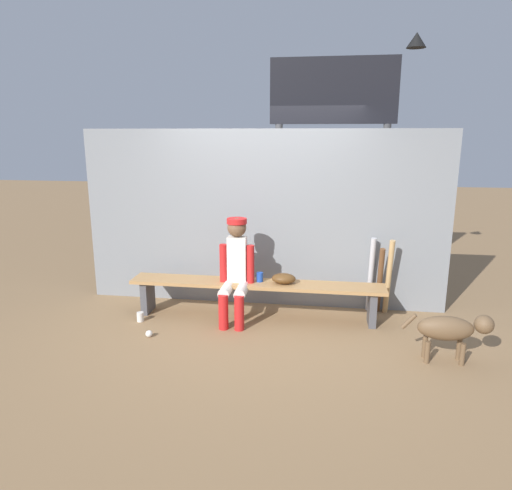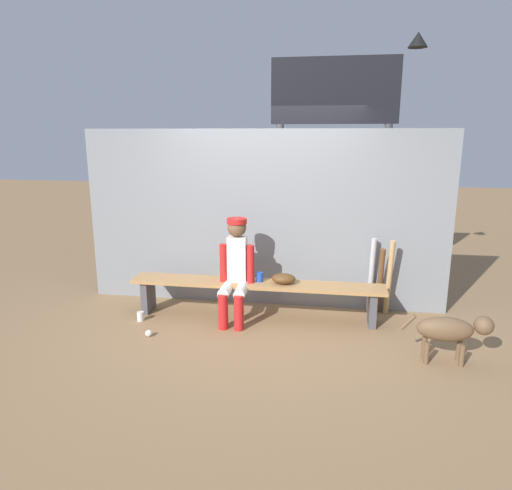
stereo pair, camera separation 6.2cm
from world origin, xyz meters
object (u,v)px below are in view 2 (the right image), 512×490
object	(u,v)px
bat_wood_dark	(380,281)
bat_wood_tan	(389,278)
bat_aluminum_silver	(371,275)
dog	(451,330)
dugout_bench	(256,289)
cup_on_ground	(141,316)
baseball_glove	(284,279)
player_seated	(235,267)
scoreboard	(338,121)
baseball	(149,333)
cup_on_bench	(260,277)

from	to	relation	value
bat_wood_dark	bat_wood_tan	distance (m)	0.11
bat_wood_tan	bat_aluminum_silver	bearing A→B (deg)	158.57
dog	dugout_bench	bearing A→B (deg)	157.87
bat_aluminum_silver	cup_on_ground	distance (m)	2.80
baseball_glove	dog	world-z (taller)	baseball_glove
baseball_glove	bat_wood_dark	bearing A→B (deg)	16.77
player_seated	scoreboard	world-z (taller)	scoreboard
dog	baseball	bearing A→B (deg)	178.07
bat_wood_tan	scoreboard	distance (m)	2.16
bat_aluminum_silver	cup_on_bench	world-z (taller)	bat_aluminum_silver
bat_aluminum_silver	scoreboard	xyz separation A→B (m)	(-0.46, 0.86, 1.83)
bat_wood_dark	player_seated	bearing A→B (deg)	-165.10
baseball_glove	bat_wood_dark	distance (m)	1.18
bat_wood_tan	scoreboard	size ratio (longest dim) A/B	0.28
bat_wood_dark	bat_wood_tan	bearing A→B (deg)	-4.82
baseball_glove	bat_aluminum_silver	distance (m)	1.11
baseball_glove	cup_on_bench	size ratio (longest dim) A/B	2.55
bat_aluminum_silver	bat_wood_dark	xyz separation A→B (m)	(0.10, -0.07, -0.05)
cup_on_ground	cup_on_bench	size ratio (longest dim) A/B	1.00
player_seated	cup_on_ground	distance (m)	1.27
cup_on_bench	dog	bearing A→B (deg)	-23.42
dugout_bench	cup_on_ground	xyz separation A→B (m)	(-1.32, -0.31, -0.30)
bat_aluminum_silver	dugout_bench	bearing A→B (deg)	-163.11
bat_wood_dark	cup_on_bench	world-z (taller)	bat_wood_dark
scoreboard	baseball	bearing A→B (deg)	-134.69
bat_wood_tan	dog	distance (m)	1.24
player_seated	bat_wood_dark	size ratio (longest dim) A/B	1.41
player_seated	bat_wood_tan	size ratio (longest dim) A/B	1.27
bat_aluminum_silver	cup_on_ground	xyz separation A→B (m)	(-2.68, -0.72, -0.41)
bat_wood_tan	bat_wood_dark	bearing A→B (deg)	175.18
dugout_bench	player_seated	world-z (taller)	player_seated
dugout_bench	cup_on_bench	world-z (taller)	cup_on_bench
baseball	cup_on_bench	distance (m)	1.41
baseball_glove	dugout_bench	bearing A→B (deg)	180.00
dugout_bench	baseball	size ratio (longest dim) A/B	40.42
baseball_glove	bat_wood_tan	xyz separation A→B (m)	(1.23, 0.33, -0.03)
baseball_glove	bat_wood_dark	world-z (taller)	bat_wood_dark
dugout_bench	cup_on_ground	bearing A→B (deg)	-166.71
bat_wood_dark	baseball	world-z (taller)	bat_wood_dark
dugout_bench	dog	distance (m)	2.16
bat_wood_dark	dugout_bench	bearing A→B (deg)	-166.84
baseball_glove	scoreboard	distance (m)	2.27
baseball	scoreboard	bearing A→B (deg)	45.31
scoreboard	dog	xyz separation A→B (m)	(1.11, -2.08, -1.96)
baseball_glove	bat_wood_tan	size ratio (longest dim) A/B	0.30
bat_wood_dark	cup_on_bench	bearing A→B (deg)	-167.86
bat_aluminum_silver	player_seated	bearing A→B (deg)	-161.83
dugout_bench	dog	xyz separation A→B (m)	(2.00, -0.81, -0.02)
dugout_bench	cup_on_ground	world-z (taller)	dugout_bench
scoreboard	bat_wood_dark	bearing A→B (deg)	-58.85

